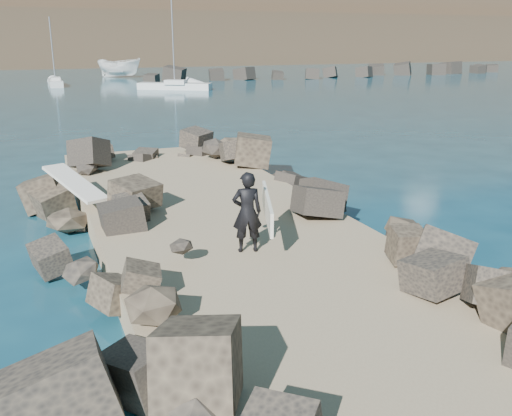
% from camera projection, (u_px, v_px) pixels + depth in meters
% --- Properties ---
extents(ground, '(800.00, 800.00, 0.00)m').
position_uv_depth(ground, '(240.00, 259.00, 12.97)').
color(ground, '#0F384C').
rests_on(ground, ground).
extents(jetty, '(6.00, 26.00, 0.60)m').
position_uv_depth(jetty, '(275.00, 280.00, 11.10)').
color(jetty, '#8C7759').
rests_on(jetty, ground).
extents(riprap_left, '(2.60, 22.00, 1.00)m').
position_uv_depth(riprap_left, '(120.00, 284.00, 10.46)').
color(riprap_left, black).
rests_on(riprap_left, ground).
extents(riprap_right, '(2.60, 22.00, 1.00)m').
position_uv_depth(riprap_right, '(387.00, 244.00, 12.52)').
color(riprap_right, black).
rests_on(riprap_right, ground).
extents(breakwater_secondary, '(52.00, 4.00, 1.20)m').
position_uv_depth(breakwater_secondary, '(346.00, 72.00, 74.20)').
color(breakwater_secondary, black).
rests_on(breakwater_secondary, ground).
extents(surfboard_resting, '(1.53, 2.55, 0.08)m').
position_uv_depth(surfboard_resting, '(75.00, 187.00, 15.13)').
color(surfboard_resting, silver).
rests_on(surfboard_resting, riprap_left).
extents(boat_imported, '(6.29, 6.08, 2.46)m').
position_uv_depth(boat_imported, '(120.00, 68.00, 73.52)').
color(boat_imported, white).
rests_on(boat_imported, ground).
extents(surfer_with_board, '(1.15, 2.00, 1.68)m').
position_uv_depth(surfer_with_board, '(250.00, 212.00, 11.60)').
color(surfer_with_board, black).
rests_on(surfer_with_board, jetty).
extents(sailboat_c, '(7.00, 5.18, 8.72)m').
position_uv_depth(sailboat_c, '(175.00, 86.00, 56.03)').
color(sailboat_c, silver).
rests_on(sailboat_c, ground).
extents(sailboat_f, '(2.94, 6.13, 7.34)m').
position_uv_depth(sailboat_f, '(257.00, 62.00, 114.20)').
color(sailboat_f, silver).
rests_on(sailboat_f, ground).
extents(sailboat_b, '(1.32, 5.81, 7.13)m').
position_uv_depth(sailboat_b, '(56.00, 83.00, 60.25)').
color(sailboat_b, silver).
rests_on(sailboat_b, ground).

